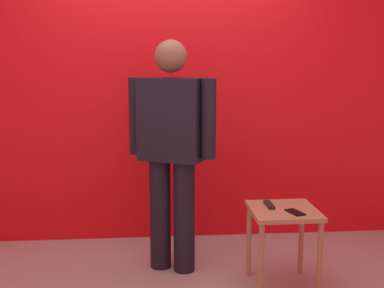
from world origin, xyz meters
TOP-DOWN VIEW (x-y plane):
  - back_wall_red at (0.00, 1.31)m, footprint 6.26×0.12m
  - standing_person at (0.01, 0.59)m, footprint 0.66×0.40m
  - side_table at (0.76, 0.22)m, footprint 0.45×0.45m
  - cell_phone at (0.81, 0.12)m, footprint 0.11×0.16m
  - tv_remote at (0.67, 0.28)m, footprint 0.04×0.17m

SIDE VIEW (x-z plane):
  - side_table at x=0.76m, z-range 0.18..0.76m
  - cell_phone at x=0.81m, z-range 0.57..0.58m
  - tv_remote at x=0.67m, z-range 0.57..0.59m
  - standing_person at x=0.01m, z-range 0.10..1.83m
  - back_wall_red at x=0.00m, z-range 0.00..2.63m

